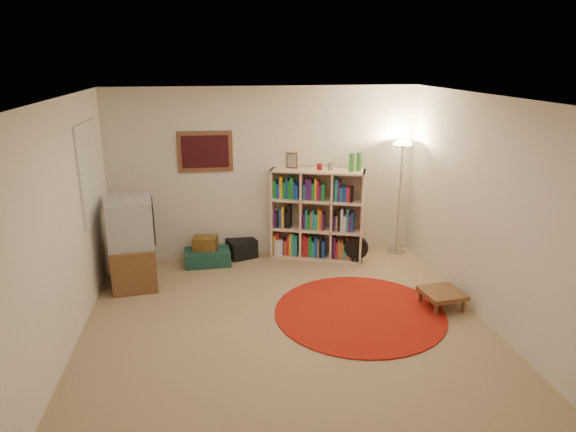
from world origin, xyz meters
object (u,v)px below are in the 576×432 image
Objects in this scene: floor_lamp at (402,160)px; side_table at (442,294)px; floor_fan at (356,249)px; suitcase at (207,257)px; tv_stand at (133,244)px; bookshelf at (316,216)px.

side_table is (-0.09, -1.83, -1.27)m from floor_lamp.
side_table is at bearing -48.61° from floor_fan.
suitcase is at bearing -178.88° from floor_lamp.
suitcase is 3.31m from side_table.
floor_lamp is at bearing 1.47° from tv_stand.
suitcase is 1.31× the size of side_table.
bookshelf is 0.93× the size of floor_lamp.
suitcase is (-1.61, -0.05, -0.55)m from bookshelf.
tv_stand is 2.28× the size of side_table.
floor_lamp is 2.23m from side_table.
floor_lamp reaches higher than floor_fan.
floor_lamp is 3.96m from tv_stand.
tv_stand is 1.74× the size of suitcase.
tv_stand is 1.17m from suitcase.
suitcase is at bearing -158.84° from bookshelf.
side_table is at bearing -37.57° from bookshelf.
bookshelf is 1.50m from floor_lamp.
floor_lamp reaches higher than side_table.
bookshelf reaches higher than suitcase.
bookshelf is at bearing -1.38° from suitcase.
floor_fan is at bearing -157.63° from floor_lamp.
tv_stand is at bearing -155.68° from floor_fan.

